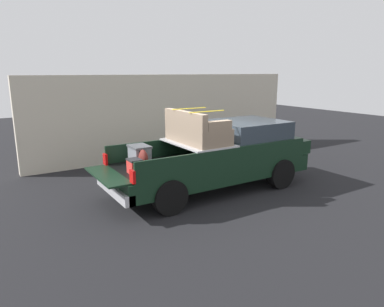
{
  "coord_description": "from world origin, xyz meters",
  "views": [
    {
      "loc": [
        -5.27,
        -7.47,
        3.18
      ],
      "look_at": [
        -0.6,
        0.0,
        1.1
      ],
      "focal_mm": 32.65,
      "sensor_mm": 36.0,
      "label": 1
    }
  ],
  "objects": [
    {
      "name": "ground_plane",
      "position": [
        0.0,
        0.0,
        0.0
      ],
      "size": [
        40.0,
        40.0,
        0.0
      ],
      "primitive_type": "plane",
      "color": "black"
    },
    {
      "name": "building_facade",
      "position": [
        1.11,
        4.27,
        1.53
      ],
      "size": [
        10.82,
        0.36,
        3.07
      ],
      "primitive_type": "cube",
      "color": "beige",
      "rests_on": "ground_plane"
    },
    {
      "name": "pickup_truck",
      "position": [
        0.35,
        0.0,
        0.95
      ],
      "size": [
        6.05,
        2.06,
        2.23
      ],
      "color": "black",
      "rests_on": "ground_plane"
    }
  ]
}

